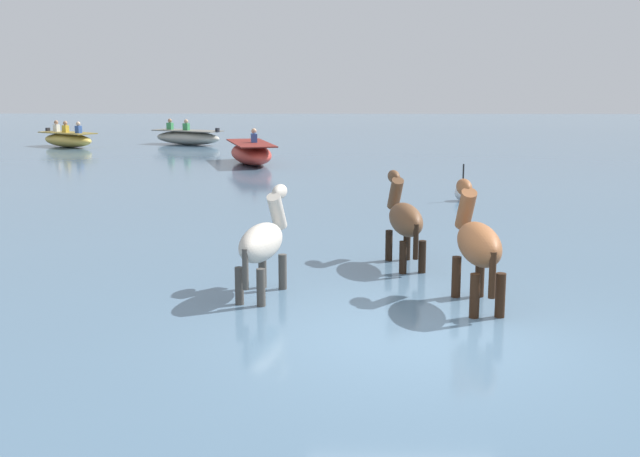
{
  "coord_description": "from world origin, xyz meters",
  "views": [
    {
      "loc": [
        -0.91,
        -8.79,
        3.3
      ],
      "look_at": [
        -1.13,
        3.94,
        0.85
      ],
      "focal_mm": 44.58,
      "sensor_mm": 36.0,
      "label": 1
    }
  ],
  "objects_px": {
    "horse_lead_bay": "(404,222)",
    "boat_distant_west": "(188,137)",
    "boat_near_port": "(68,139)",
    "channel_buoy": "(463,193)",
    "horse_trailing_pinto": "(263,245)",
    "boat_mid_outer": "(251,153)",
    "horse_flank_chestnut": "(477,247)"
  },
  "relations": [
    {
      "from": "boat_distant_west",
      "to": "channel_buoy",
      "type": "relative_size",
      "value": 3.87
    },
    {
      "from": "horse_lead_bay",
      "to": "boat_near_port",
      "type": "height_order",
      "value": "horse_lead_bay"
    },
    {
      "from": "horse_lead_bay",
      "to": "horse_flank_chestnut",
      "type": "height_order",
      "value": "horse_flank_chestnut"
    },
    {
      "from": "horse_trailing_pinto",
      "to": "boat_near_port",
      "type": "distance_m",
      "value": 25.16
    },
    {
      "from": "horse_trailing_pinto",
      "to": "boat_near_port",
      "type": "relative_size",
      "value": 0.61
    },
    {
      "from": "horse_trailing_pinto",
      "to": "horse_flank_chestnut",
      "type": "bearing_deg",
      "value": -8.76
    },
    {
      "from": "horse_trailing_pinto",
      "to": "horse_flank_chestnut",
      "type": "distance_m",
      "value": 2.85
    },
    {
      "from": "horse_lead_bay",
      "to": "horse_flank_chestnut",
      "type": "distance_m",
      "value": 2.33
    },
    {
      "from": "horse_flank_chestnut",
      "to": "channel_buoy",
      "type": "xyz_separation_m",
      "value": [
        1.24,
        8.87,
        -0.59
      ]
    },
    {
      "from": "channel_buoy",
      "to": "boat_near_port",
      "type": "bearing_deg",
      "value": 134.67
    },
    {
      "from": "boat_near_port",
      "to": "boat_distant_west",
      "type": "height_order",
      "value": "boat_distant_west"
    },
    {
      "from": "horse_lead_bay",
      "to": "horse_trailing_pinto",
      "type": "relative_size",
      "value": 1.0
    },
    {
      "from": "horse_flank_chestnut",
      "to": "boat_near_port",
      "type": "distance_m",
      "value": 26.82
    },
    {
      "from": "horse_lead_bay",
      "to": "boat_near_port",
      "type": "distance_m",
      "value": 24.53
    },
    {
      "from": "horse_lead_bay",
      "to": "horse_flank_chestnut",
      "type": "xyz_separation_m",
      "value": [
        0.75,
        -2.21,
        0.08
      ]
    },
    {
      "from": "boat_near_port",
      "to": "boat_distant_west",
      "type": "distance_m",
      "value": 5.02
    },
    {
      "from": "horse_trailing_pinto",
      "to": "boat_distant_west",
      "type": "relative_size",
      "value": 0.52
    },
    {
      "from": "boat_mid_outer",
      "to": "boat_near_port",
      "type": "bearing_deg",
      "value": 142.6
    },
    {
      "from": "boat_distant_west",
      "to": "channel_buoy",
      "type": "bearing_deg",
      "value": -58.95
    },
    {
      "from": "horse_trailing_pinto",
      "to": "boat_near_port",
      "type": "xyz_separation_m",
      "value": [
        -10.3,
        22.96,
        -0.38
      ]
    },
    {
      "from": "horse_lead_bay",
      "to": "channel_buoy",
      "type": "bearing_deg",
      "value": 73.39
    },
    {
      "from": "horse_trailing_pinto",
      "to": "horse_lead_bay",
      "type": "bearing_deg",
      "value": 40.63
    },
    {
      "from": "horse_flank_chestnut",
      "to": "horse_lead_bay",
      "type": "bearing_deg",
      "value": 108.69
    },
    {
      "from": "horse_lead_bay",
      "to": "boat_distant_west",
      "type": "xyz_separation_m",
      "value": [
        -7.51,
        22.44,
        -0.38
      ]
    },
    {
      "from": "horse_trailing_pinto",
      "to": "boat_distant_west",
      "type": "bearing_deg",
      "value": 102.66
    },
    {
      "from": "horse_lead_bay",
      "to": "boat_mid_outer",
      "type": "xyz_separation_m",
      "value": [
        -3.94,
        14.74,
        -0.34
      ]
    },
    {
      "from": "boat_near_port",
      "to": "channel_buoy",
      "type": "bearing_deg",
      "value": -45.33
    },
    {
      "from": "boat_near_port",
      "to": "channel_buoy",
      "type": "relative_size",
      "value": 3.3
    },
    {
      "from": "channel_buoy",
      "to": "horse_lead_bay",
      "type": "bearing_deg",
      "value": -106.61
    },
    {
      "from": "horse_trailing_pinto",
      "to": "boat_distant_west",
      "type": "height_order",
      "value": "horse_trailing_pinto"
    },
    {
      "from": "horse_trailing_pinto",
      "to": "channel_buoy",
      "type": "relative_size",
      "value": 2.02
    },
    {
      "from": "horse_trailing_pinto",
      "to": "channel_buoy",
      "type": "xyz_separation_m",
      "value": [
        4.06,
        8.44,
        -0.51
      ]
    }
  ]
}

